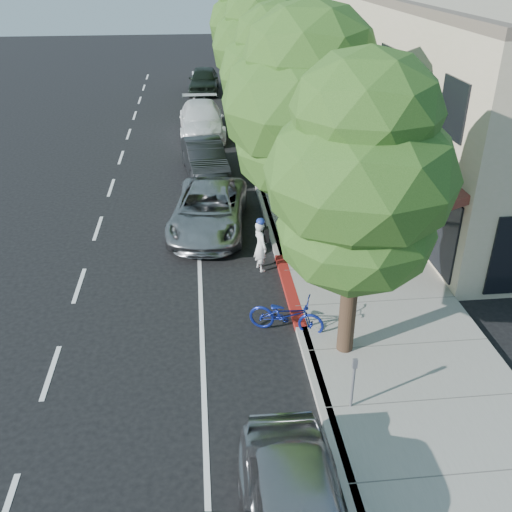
{
  "coord_description": "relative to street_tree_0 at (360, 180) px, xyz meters",
  "views": [
    {
      "loc": [
        -2.45,
        -13.05,
        8.83
      ],
      "look_at": [
        -1.01,
        0.8,
        1.35
      ],
      "focal_mm": 40.0,
      "sensor_mm": 36.0,
      "label": 1
    }
  ],
  "objects": [
    {
      "name": "storefront_building",
      "position": [
        8.7,
        20.0,
        -1.06
      ],
      "size": [
        10.0,
        36.0,
        7.0
      ],
      "primitive_type": "cube",
      "color": "beige",
      "rests_on": "ground"
    },
    {
      "name": "sidewalk",
      "position": [
        1.4,
        10.0,
        -4.49
      ],
      "size": [
        4.6,
        56.0,
        0.15
      ],
      "primitive_type": "cube",
      "color": "gray",
      "rests_on": "ground"
    },
    {
      "name": "street_tree_4",
      "position": [
        0.0,
        24.0,
        0.39
      ],
      "size": [
        4.95,
        4.95,
        8.04
      ],
      "color": "black",
      "rests_on": "ground"
    },
    {
      "name": "street_tree_0",
      "position": [
        0.0,
        0.0,
        0.0
      ],
      "size": [
        4.17,
        4.17,
        7.29
      ],
      "color": "black",
      "rests_on": "ground"
    },
    {
      "name": "dark_suv_far",
      "position": [
        -2.73,
        30.0,
        -3.72
      ],
      "size": [
        2.31,
        5.04,
        1.68
      ],
      "primitive_type": "imported",
      "rotation": [
        0.0,
        0.0,
        -0.07
      ],
      "color": "black",
      "rests_on": "ground"
    },
    {
      "name": "curb",
      "position": [
        -0.9,
        10.0,
        -4.49
      ],
      "size": [
        0.3,
        56.0,
        0.15
      ],
      "primitive_type": "cube",
      "color": "#9E998E",
      "rests_on": "ground"
    },
    {
      "name": "street_tree_1",
      "position": [
        0.0,
        6.0,
        0.07
      ],
      "size": [
        5.39,
        5.39,
        7.74
      ],
      "color": "black",
      "rests_on": "ground"
    },
    {
      "name": "cyclist",
      "position": [
        -1.6,
        4.42,
        -3.75
      ],
      "size": [
        0.57,
        0.69,
        1.63
      ],
      "primitive_type": "imported",
      "rotation": [
        0.0,
        0.0,
        1.92
      ],
      "color": "white",
      "rests_on": "ground"
    },
    {
      "name": "bicycle",
      "position": [
        -1.3,
        1.05,
        -4.04
      ],
      "size": [
        2.1,
        1.36,
        1.04
      ],
      "primitive_type": "imported",
      "rotation": [
        0.0,
        0.0,
        1.2
      ],
      "color": "navy",
      "rests_on": "ground"
    },
    {
      "name": "white_pickup",
      "position": [
        -3.1,
        19.46,
        -3.73
      ],
      "size": [
        2.43,
        5.79,
        1.67
      ],
      "primitive_type": "imported",
      "rotation": [
        0.0,
        0.0,
        0.02
      ],
      "color": "white",
      "rests_on": "ground"
    },
    {
      "name": "street_tree_2",
      "position": [
        0.0,
        12.0,
        -0.17
      ],
      "size": [
        4.97,
        4.97,
        7.29
      ],
      "color": "black",
      "rests_on": "ground"
    },
    {
      "name": "ground",
      "position": [
        -0.9,
        2.0,
        -4.56
      ],
      "size": [
        120.0,
        120.0,
        0.0
      ],
      "primitive_type": "plane",
      "color": "black",
      "rests_on": "ground"
    },
    {
      "name": "silver_suv",
      "position": [
        -3.1,
        7.5,
        -3.81
      ],
      "size": [
        3.22,
        5.72,
        1.51
      ],
      "primitive_type": "imported",
      "rotation": [
        0.0,
        0.0,
        -0.14
      ],
      "color": "#999A9D",
      "rests_on": "ground"
    },
    {
      "name": "dark_sedan",
      "position": [
        -3.1,
        13.16,
        -3.8
      ],
      "size": [
        2.18,
        4.78,
        1.52
      ],
      "primitive_type": "imported",
      "rotation": [
        0.0,
        0.0,
        0.13
      ],
      "color": "black",
      "rests_on": "ground"
    },
    {
      "name": "curb_red_segment",
      "position": [
        -0.9,
        3.0,
        -4.49
      ],
      "size": [
        0.32,
        4.0,
        0.15
      ],
      "primitive_type": "cube",
      "color": "maroon",
      "rests_on": "ground"
    },
    {
      "name": "pedestrian",
      "position": [
        1.44,
        13.0,
        -3.48
      ],
      "size": [
        0.91,
        0.71,
        1.87
      ],
      "primitive_type": "imported",
      "rotation": [
        0.0,
        0.0,
        3.14
      ],
      "color": "black",
      "rests_on": "sidewalk"
    },
    {
      "name": "street_tree_3",
      "position": [
        0.0,
        18.0,
        0.04
      ],
      "size": [
        5.09,
        5.09,
        7.62
      ],
      "color": "black",
      "rests_on": "ground"
    },
    {
      "name": "street_tree_5",
      "position": [
        0.0,
        30.0,
        -0.33
      ],
      "size": [
        4.55,
        4.55,
        6.96
      ],
      "color": "black",
      "rests_on": "ground"
    }
  ]
}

